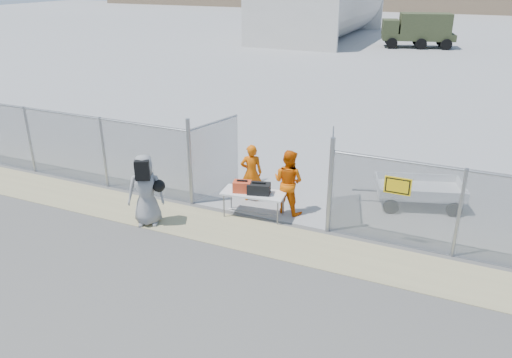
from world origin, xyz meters
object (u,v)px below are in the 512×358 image
at_px(folding_table, 254,204).
at_px(security_worker_right, 288,182).
at_px(utility_trailer, 419,193).
at_px(security_worker_left, 251,173).
at_px(visitor, 146,190).

distance_m(folding_table, security_worker_right, 1.12).
distance_m(security_worker_right, utility_trailer, 3.78).
bearing_deg(folding_table, security_worker_left, 111.17).
xyz_separation_m(security_worker_left, utility_trailer, (4.44, 1.64, -0.47)).
height_order(security_worker_right, visitor, visitor).
bearing_deg(security_worker_left, utility_trailer, 175.55).
bearing_deg(folding_table, security_worker_right, 34.11).
bearing_deg(visitor, security_worker_left, 25.63).
distance_m(security_worker_left, visitor, 3.06).
relative_size(security_worker_left, utility_trailer, 0.55).
relative_size(folding_table, utility_trailer, 0.55).
xyz_separation_m(folding_table, security_worker_left, (-0.49, 0.93, 0.49)).
relative_size(security_worker_left, visitor, 0.88).
bearing_deg(security_worker_right, folding_table, 51.29).
distance_m(security_worker_left, security_worker_right, 1.27).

